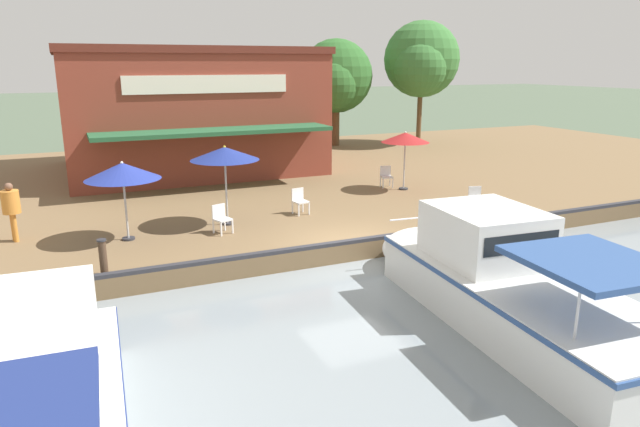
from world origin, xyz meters
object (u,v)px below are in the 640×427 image
(motorboat_mid_row, at_px, (6,422))
(mooring_post, at_px, (103,256))
(cafe_chair_facing_river, at_px, (221,217))
(tree_upstream_bank, at_px, (335,78))
(person_mid_patio, at_px, (11,205))
(waterfront_restaurant, at_px, (187,109))
(patio_umbrella_by_entrance, at_px, (122,171))
(patio_umbrella_far_corner, at_px, (405,138))
(motorboat_far_downstream, at_px, (494,278))
(patio_umbrella_mid_patio_right, at_px, (225,154))
(cafe_chair_far_corner_seat, at_px, (386,175))
(cafe_chair_under_first_umbrella, at_px, (476,198))
(cafe_chair_back_row_seat, at_px, (300,200))
(tree_behind_restaurant, at_px, (421,61))

(motorboat_mid_row, bearing_deg, mooring_post, 164.76)
(cafe_chair_facing_river, bearing_deg, tree_upstream_bank, 144.09)
(person_mid_patio, bearing_deg, mooring_post, 28.85)
(waterfront_restaurant, bearing_deg, motorboat_mid_row, -18.32)
(motorboat_mid_row, bearing_deg, patio_umbrella_by_entrance, 164.09)
(person_mid_patio, bearing_deg, patio_umbrella_far_corner, 95.61)
(motorboat_far_downstream, bearing_deg, mooring_post, -120.07)
(patio_umbrella_mid_patio_right, xyz_separation_m, cafe_chair_facing_river, (0.83, -0.40, -1.75))
(cafe_chair_far_corner_seat, distance_m, motorboat_mid_row, 17.48)
(cafe_chair_under_first_umbrella, xyz_separation_m, cafe_chair_far_corner_seat, (-4.69, -0.72, 0.00))
(person_mid_patio, xyz_separation_m, tree_upstream_bank, (-13.60, 16.53, 2.96))
(waterfront_restaurant, xyz_separation_m, cafe_chair_far_corner_seat, (7.78, 6.34, -2.31))
(patio_umbrella_mid_patio_right, height_order, person_mid_patio, patio_umbrella_mid_patio_right)
(patio_umbrella_far_corner, bearing_deg, person_mid_patio, -84.39)
(patio_umbrella_far_corner, height_order, motorboat_mid_row, patio_umbrella_far_corner)
(patio_umbrella_far_corner, relative_size, motorboat_mid_row, 0.24)
(cafe_chair_under_first_umbrella, bearing_deg, person_mid_patio, -100.72)
(waterfront_restaurant, xyz_separation_m, patio_umbrella_mid_patio_right, (10.56, -1.02, -0.56))
(motorboat_far_downstream, bearing_deg, cafe_chair_facing_river, -146.96)
(patio_umbrella_by_entrance, bearing_deg, patio_umbrella_far_corner, 103.05)
(cafe_chair_far_corner_seat, height_order, cafe_chair_back_row_seat, same)
(person_mid_patio, relative_size, mooring_post, 1.94)
(waterfront_restaurant, xyz_separation_m, tree_upstream_bank, (-3.79, 9.57, 1.23))
(cafe_chair_facing_river, bearing_deg, patio_umbrella_far_corner, 109.72)
(patio_umbrella_by_entrance, xyz_separation_m, person_mid_patio, (-1.15, -2.93, -0.93))
(cafe_chair_back_row_seat, bearing_deg, motorboat_mid_row, -40.64)
(patio_umbrella_far_corner, bearing_deg, tree_upstream_bank, 166.98)
(person_mid_patio, distance_m, mooring_post, 4.38)
(motorboat_far_downstream, height_order, motorboat_mid_row, motorboat_far_downstream)
(patio_umbrella_by_entrance, relative_size, mooring_post, 2.60)
(patio_umbrella_mid_patio_right, distance_m, tree_upstream_bank, 17.93)
(patio_umbrella_mid_patio_right, height_order, cafe_chair_under_first_umbrella, patio_umbrella_mid_patio_right)
(patio_umbrella_by_entrance, xyz_separation_m, motorboat_mid_row, (8.67, -2.47, -1.73))
(patio_umbrella_far_corner, height_order, patio_umbrella_by_entrance, patio_umbrella_far_corner)
(motorboat_mid_row, bearing_deg, cafe_chair_facing_river, 148.36)
(cafe_chair_facing_river, relative_size, motorboat_mid_row, 0.09)
(patio_umbrella_mid_patio_right, relative_size, person_mid_patio, 1.46)
(patio_umbrella_far_corner, bearing_deg, motorboat_mid_row, -49.85)
(cafe_chair_facing_river, bearing_deg, cafe_chair_under_first_umbrella, 82.79)
(waterfront_restaurant, bearing_deg, patio_umbrella_far_corner, 38.52)
(patio_umbrella_mid_patio_right, distance_m, person_mid_patio, 6.10)
(patio_umbrella_mid_patio_right, bearing_deg, patio_umbrella_far_corner, 105.09)
(patio_umbrella_mid_patio_right, bearing_deg, patio_umbrella_by_entrance, -82.34)
(cafe_chair_under_first_umbrella, bearing_deg, cafe_chair_far_corner_seat, -171.29)
(patio_umbrella_far_corner, distance_m, motorboat_mid_row, 17.42)
(cafe_chair_facing_river, height_order, cafe_chair_back_row_seat, same)
(motorboat_far_downstream, distance_m, tree_upstream_bank, 23.22)
(cafe_chair_facing_river, height_order, tree_upstream_bank, tree_upstream_bank)
(cafe_chair_under_first_umbrella, bearing_deg, tree_behind_restaurant, 152.94)
(patio_umbrella_mid_patio_right, xyz_separation_m, mooring_post, (3.05, -3.84, -1.78))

